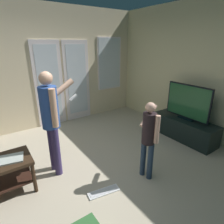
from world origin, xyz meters
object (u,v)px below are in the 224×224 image
Objects in this scene: person_child at (149,134)px; laptop_closed at (9,159)px; loose_keyboard at (104,192)px; flat_screen_tv at (188,102)px; tv_stand at (184,129)px; person_adult at (51,116)px.

laptop_closed is at bearing 154.10° from person_child.
flat_screen_tv is at bearing 8.77° from loose_keyboard.
tv_stand is 2.73m from person_adult.
person_adult is 1.42m from person_child.
laptop_closed is at bearing -173.36° from person_adult.
flat_screen_tv is 0.60× the size of person_adult.
person_child is at bearing -164.52° from tv_stand.
loose_keyboard is (0.35, -0.82, -0.94)m from person_adult.
tv_stand is 1.65m from person_child.
person_adult reaches higher than flat_screen_tv.
tv_stand is 0.59m from flat_screen_tv.
person_adult is 0.78m from laptop_closed.
tv_stand is 1.41× the size of flat_screen_tv.
flat_screen_tv is 3.26m from laptop_closed.
flat_screen_tv is at bearing 114.83° from tv_stand.
loose_keyboard is at bearing -171.33° from tv_stand.
flat_screen_tv is 0.80× the size of person_child.
flat_screen_tv is 2.09× the size of loose_keyboard.
tv_stand is at bearing -65.17° from flat_screen_tv.
laptop_closed is (-3.22, 0.40, -0.31)m from flat_screen_tv.
flat_screen_tv is at bearing 15.62° from person_child.
flat_screen_tv is 1.58m from person_child.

